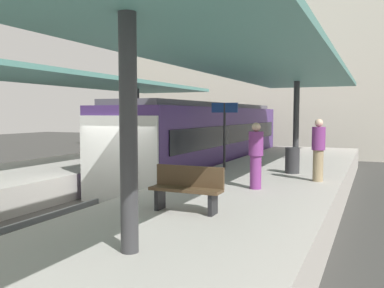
% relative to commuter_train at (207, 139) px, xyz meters
% --- Properties ---
extents(ground_plane, '(80.00, 80.00, 0.00)m').
position_rel_commuter_train_xyz_m(ground_plane, '(0.00, -7.36, -1.73)').
color(ground_plane, '#383835').
extents(platform_left, '(4.40, 28.00, 1.00)m').
position_rel_commuter_train_xyz_m(platform_left, '(-3.80, -7.36, -1.23)').
color(platform_left, '#ADA8A0').
rests_on(platform_left, ground_plane).
extents(platform_right, '(4.40, 28.00, 1.00)m').
position_rel_commuter_train_xyz_m(platform_right, '(3.80, -7.36, -1.23)').
color(platform_right, '#ADA8A0').
rests_on(platform_right, ground_plane).
extents(track_ballast, '(3.20, 28.00, 0.20)m').
position_rel_commuter_train_xyz_m(track_ballast, '(0.00, -7.36, -1.63)').
color(track_ballast, '#423F3D').
rests_on(track_ballast, ground_plane).
extents(rail_near_side, '(0.08, 28.00, 0.14)m').
position_rel_commuter_train_xyz_m(rail_near_side, '(-0.72, -7.36, -1.46)').
color(rail_near_side, slate).
rests_on(rail_near_side, track_ballast).
extents(rail_far_side, '(0.08, 28.00, 0.14)m').
position_rel_commuter_train_xyz_m(rail_far_side, '(0.72, -7.36, -1.46)').
color(rail_far_side, slate).
rests_on(rail_far_side, track_ballast).
extents(commuter_train, '(2.78, 13.92, 3.10)m').
position_rel_commuter_train_xyz_m(commuter_train, '(0.00, 0.00, 0.00)').
color(commuter_train, '#472D6B').
rests_on(commuter_train, track_ballast).
extents(canopy_left, '(4.18, 21.00, 3.21)m').
position_rel_commuter_train_xyz_m(canopy_left, '(-3.80, -5.96, 2.36)').
color(canopy_left, '#333335').
rests_on(canopy_left, platform_left).
extents(canopy_right, '(4.18, 21.00, 3.33)m').
position_rel_commuter_train_xyz_m(canopy_right, '(3.80, -5.96, 2.48)').
color(canopy_right, '#333335').
rests_on(canopy_right, platform_right).
extents(platform_bench, '(1.40, 0.41, 0.86)m').
position_rel_commuter_train_xyz_m(platform_bench, '(3.54, -9.84, -0.26)').
color(platform_bench, black).
rests_on(platform_bench, platform_right).
extents(platform_sign, '(0.90, 0.08, 2.21)m').
position_rel_commuter_train_xyz_m(platform_sign, '(2.24, -4.05, 0.90)').
color(platform_sign, '#262628').
rests_on(platform_sign, platform_right).
extents(litter_bin, '(0.44, 0.44, 0.80)m').
position_rel_commuter_train_xyz_m(litter_bin, '(4.44, -3.94, -0.33)').
color(litter_bin, '#2D2D30').
rests_on(litter_bin, platform_right).
extents(passenger_near_bench, '(0.36, 0.36, 1.64)m').
position_rel_commuter_train_xyz_m(passenger_near_bench, '(4.11, -7.02, 0.12)').
color(passenger_near_bench, '#7A337A').
rests_on(passenger_near_bench, platform_right).
extents(passenger_far_end, '(0.36, 0.36, 1.71)m').
position_rel_commuter_train_xyz_m(passenger_far_end, '(5.37, -5.21, 0.16)').
color(passenger_far_end, '#998460').
rests_on(passenger_far_end, platform_right).
extents(station_building_backdrop, '(18.00, 6.00, 11.00)m').
position_rel_commuter_train_xyz_m(station_building_backdrop, '(-1.63, 12.64, 3.77)').
color(station_building_backdrop, beige).
rests_on(station_building_backdrop, ground_plane).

